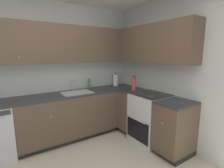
% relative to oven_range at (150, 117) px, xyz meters
% --- Properties ---
extents(wall_back, '(4.03, 0.05, 2.61)m').
position_rel_oven_range_xyz_m(wall_back, '(-1.69, 1.26, 0.85)').
color(wall_back, silver).
rests_on(wall_back, ground_plane).
extents(wall_right, '(0.05, 3.60, 2.61)m').
position_rel_oven_range_xyz_m(wall_right, '(0.31, -0.52, 0.85)').
color(wall_right, silver).
rests_on(wall_right, ground_plane).
extents(lower_cabinets_back, '(1.87, 0.62, 0.87)m').
position_rel_oven_range_xyz_m(lower_cabinets_back, '(-1.25, 0.93, -0.02)').
color(lower_cabinets_back, brown).
rests_on(lower_cabinets_back, ground_plane).
extents(countertop_back, '(3.07, 0.60, 0.03)m').
position_rel_oven_range_xyz_m(countertop_back, '(-1.26, 0.93, 0.43)').
color(countertop_back, '#2D2D33').
rests_on(countertop_back, lower_cabinets_back).
extents(lower_cabinets_right, '(0.62, 1.42, 0.87)m').
position_rel_oven_range_xyz_m(lower_cabinets_right, '(-0.02, -0.14, -0.02)').
color(lower_cabinets_right, brown).
rests_on(lower_cabinets_right, ground_plane).
extents(countertop_right, '(0.60, 1.42, 0.03)m').
position_rel_oven_range_xyz_m(countertop_right, '(-0.02, -0.14, 0.43)').
color(countertop_right, '#2D2D33').
rests_on(countertop_right, lower_cabinets_right).
extents(oven_range, '(0.68, 0.62, 1.05)m').
position_rel_oven_range_xyz_m(oven_range, '(0.00, 0.00, 0.00)').
color(oven_range, silver).
rests_on(oven_range, ground_plane).
extents(upper_cabinets_back, '(2.75, 0.34, 0.70)m').
position_rel_oven_range_xyz_m(upper_cabinets_back, '(-1.42, 1.07, 1.36)').
color(upper_cabinets_back, brown).
extents(upper_cabinets_right, '(0.32, 1.97, 0.70)m').
position_rel_oven_range_xyz_m(upper_cabinets_right, '(0.12, 0.25, 1.36)').
color(upper_cabinets_right, brown).
extents(sink, '(0.57, 0.40, 0.10)m').
position_rel_oven_range_xyz_m(sink, '(-1.09, 0.90, 0.40)').
color(sink, '#B7B7BC').
rests_on(sink, countertop_back).
extents(faucet, '(0.07, 0.16, 0.23)m').
position_rel_oven_range_xyz_m(faucet, '(-1.08, 1.11, 0.58)').
color(faucet, silver).
rests_on(faucet, countertop_back).
extents(soap_bottle, '(0.05, 0.05, 0.23)m').
position_rel_oven_range_xyz_m(soap_bottle, '(-0.72, 1.11, 0.55)').
color(soap_bottle, '#338C4C').
rests_on(soap_bottle, countertop_back).
extents(paper_towel_roll, '(0.11, 0.11, 0.32)m').
position_rel_oven_range_xyz_m(paper_towel_roll, '(-0.05, 1.09, 0.58)').
color(paper_towel_roll, white).
rests_on(paper_towel_roll, countertop_back).
extents(oil_bottle, '(0.08, 0.08, 0.30)m').
position_rel_oven_range_xyz_m(oil_bottle, '(-0.02, 0.48, 0.59)').
color(oil_bottle, '#BF4C3F').
rests_on(oil_bottle, countertop_right).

